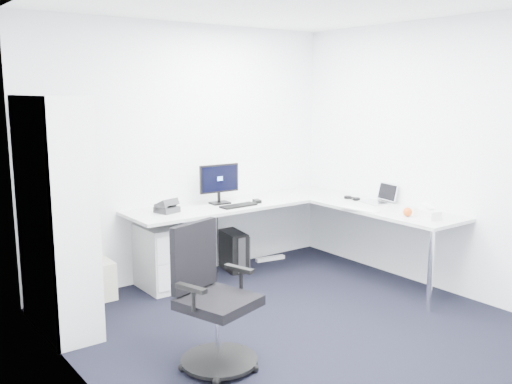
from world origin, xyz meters
TOP-DOWN VIEW (x-y plane):
  - ground at (0.00, 0.00)m, footprint 4.20×4.20m
  - wall_back at (0.00, 2.10)m, footprint 3.60×0.02m
  - wall_left at (-1.80, 0.00)m, footprint 0.02×4.20m
  - wall_right at (1.80, 0.00)m, footprint 0.02×4.20m
  - l_desk at (0.55, 1.40)m, footprint 2.75×1.54m
  - drawer_pedestal at (-0.46, 1.83)m, footprint 0.43×0.53m
  - bookshelf at (-1.62, 1.45)m, footprint 0.38×0.99m
  - task_chair at (-0.92, 0.06)m, footprint 0.74×0.74m
  - black_pc_tower at (0.46, 1.91)m, footprint 0.27×0.48m
  - beige_pc_tower at (-1.06, 1.97)m, footprint 0.18×0.39m
  - power_strip at (1.01, 1.92)m, footprint 0.37×0.12m
  - monitor at (0.23, 1.81)m, footprint 0.47×0.17m
  - black_keyboard at (0.31, 1.57)m, footprint 0.41×0.16m
  - mouse at (0.58, 1.62)m, footprint 0.09×0.12m
  - desk_phone at (-0.43, 1.76)m, footprint 0.24×0.24m
  - laptop at (1.59, 0.84)m, footprint 0.34×0.33m
  - white_keyboard at (1.20, 0.69)m, footprint 0.17×0.43m
  - headphones at (1.55, 1.13)m, footprint 0.13×0.20m
  - orange_fruit at (1.35, 0.21)m, footprint 0.09×0.09m
  - tissue_box at (1.44, 0.04)m, footprint 0.18×0.27m

SIDE VIEW (x-z plane):
  - ground at x=0.00m, z-range 0.00..0.00m
  - power_strip at x=1.01m, z-range 0.00..0.04m
  - beige_pc_tower at x=-1.06m, z-range 0.00..0.37m
  - black_pc_tower at x=0.46m, z-range 0.00..0.44m
  - drawer_pedestal at x=-0.46m, z-range 0.00..0.66m
  - l_desk at x=0.55m, z-range 0.00..0.80m
  - task_chair at x=-0.92m, z-range 0.00..1.06m
  - white_keyboard at x=1.20m, z-range 0.80..0.82m
  - black_keyboard at x=0.31m, z-range 0.80..0.82m
  - mouse at x=0.58m, z-range 0.80..0.84m
  - headphones at x=1.55m, z-range 0.80..0.85m
  - tissue_box at x=1.44m, z-range 0.80..0.89m
  - orange_fruit at x=1.35m, z-range 0.80..0.89m
  - desk_phone at x=-0.43m, z-range 0.80..0.94m
  - laptop at x=1.59m, z-range 0.80..1.01m
  - bookshelf at x=-1.62m, z-range 0.00..1.97m
  - monitor at x=0.23m, z-range 0.80..1.24m
  - wall_back at x=0.00m, z-range 0.00..2.70m
  - wall_left at x=-1.80m, z-range 0.00..2.70m
  - wall_right at x=1.80m, z-range 0.00..2.70m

